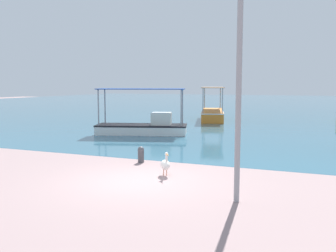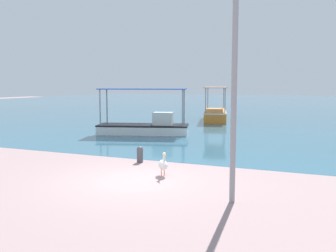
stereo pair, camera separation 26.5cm
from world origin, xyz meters
The scene contains 7 objects.
ground centered at (0.00, 0.00, 0.00)m, with size 120.00×120.00×0.00m, color gray.
harbor_water centered at (0.00, 48.00, 0.00)m, with size 110.00×90.00×0.00m, color #32647B.
fishing_boat_far_left centered at (-4.37, 9.85, 0.55)m, with size 5.57×3.23×2.67m.
fishing_boat_outer centered at (-3.00, 20.16, 0.55)m, with size 3.45×7.09×2.69m.
pelican centered at (0.58, 0.96, 0.38)m, with size 0.58×0.70×0.80m.
lamp_post centered at (3.24, -0.84, 3.25)m, with size 0.28×0.28×5.78m.
mooring_bollard centered at (-1.04, 2.52, 0.33)m, with size 0.24×0.24×0.61m.
Camera 1 is at (5.01, -9.94, 2.93)m, focal length 40.00 mm.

